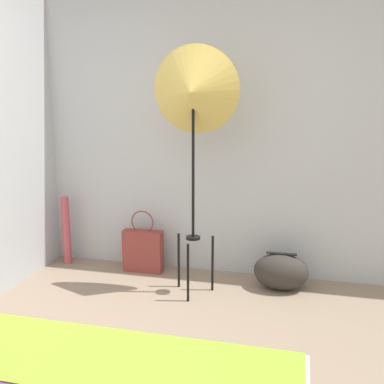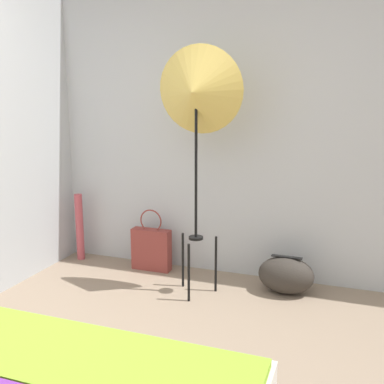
{
  "view_description": "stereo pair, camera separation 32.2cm",
  "coord_description": "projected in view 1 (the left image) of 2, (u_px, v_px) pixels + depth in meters",
  "views": [
    {
      "loc": [
        0.87,
        -1.7,
        1.52
      ],
      "look_at": [
        0.11,
        1.37,
        0.87
      ],
      "focal_mm": 42.0,
      "sensor_mm": 36.0,
      "label": 1
    },
    {
      "loc": [
        1.18,
        -1.6,
        1.52
      ],
      "look_at": [
        0.11,
        1.37,
        0.87
      ],
      "focal_mm": 42.0,
      "sensor_mm": 36.0,
      "label": 2
    }
  ],
  "objects": [
    {
      "name": "paper_roll",
      "position": [
        66.0,
        230.0,
        4.2
      ],
      "size": [
        0.07,
        0.07,
        0.64
      ],
      "color": "#BC4C56",
      "rests_on": "ground_plane"
    },
    {
      "name": "wall_back",
      "position": [
        200.0,
        126.0,
        3.88
      ],
      "size": [
        8.0,
        0.05,
        2.6
      ],
      "color": "#B7BCC1",
      "rests_on": "ground_plane"
    },
    {
      "name": "tote_bag",
      "position": [
        143.0,
        250.0,
        4.03
      ],
      "size": [
        0.36,
        0.11,
        0.56
      ],
      "color": "brown",
      "rests_on": "ground_plane"
    },
    {
      "name": "duffel_bag",
      "position": [
        281.0,
        271.0,
        3.65
      ],
      "size": [
        0.44,
        0.3,
        0.31
      ],
      "color": "#332D28",
      "rests_on": "ground_plane"
    },
    {
      "name": "photo_umbrella",
      "position": [
        193.0,
        93.0,
        3.3
      ],
      "size": [
        0.67,
        0.31,
        1.93
      ],
      "color": "black",
      "rests_on": "ground_plane"
    }
  ]
}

